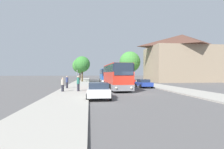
{
  "coord_description": "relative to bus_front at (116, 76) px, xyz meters",
  "views": [
    {
      "loc": [
        -4.93,
        -19.98,
        2.32
      ],
      "look_at": [
        -0.66,
        13.09,
        2.07
      ],
      "focal_mm": 28.0,
      "sensor_mm": 36.0,
      "label": 1
    }
  ],
  "objects": [
    {
      "name": "ground_plane",
      "position": [
        1.16,
        -4.75,
        -1.89
      ],
      "size": [
        300.0,
        300.0,
        0.0
      ],
      "primitive_type": "plane",
      "color": "#565454",
      "rests_on": "ground"
    },
    {
      "name": "sidewalk_left",
      "position": [
        -5.84,
        -4.75,
        -1.81
      ],
      "size": [
        4.0,
        120.0,
        0.15
      ],
      "primitive_type": "cube",
      "color": "#A39E93",
      "rests_on": "ground_plane"
    },
    {
      "name": "sidewalk_right",
      "position": [
        8.16,
        -4.75,
        -1.81
      ],
      "size": [
        4.0,
        120.0,
        0.15
      ],
      "primitive_type": "cube",
      "color": "#A39E93",
      "rests_on": "ground_plane"
    },
    {
      "name": "building_right_background",
      "position": [
        21.61,
        20.48,
        4.6
      ],
      "size": [
        18.41,
        11.79,
        12.98
      ],
      "color": "gray",
      "rests_on": "ground_plane"
    },
    {
      "name": "bus_front",
      "position": [
        0.0,
        0.0,
        0.0
      ],
      "size": [
        2.96,
        10.66,
        3.55
      ],
      "rotation": [
        0.0,
        0.0,
        0.02
      ],
      "color": "gray",
      "rests_on": "ground_plane"
    },
    {
      "name": "bus_middle",
      "position": [
        -0.08,
        14.17,
        -0.16
      ],
      "size": [
        2.9,
        10.59,
        3.23
      ],
      "rotation": [
        0.0,
        0.0,
        -0.02
      ],
      "color": "silver",
      "rests_on": "ground_plane"
    },
    {
      "name": "parked_car_left_curb",
      "position": [
        -2.96,
        -8.88,
        -1.12
      ],
      "size": [
        2.22,
        4.15,
        1.48
      ],
      "rotation": [
        0.0,
        0.0,
        -0.03
      ],
      "color": "silver",
      "rests_on": "ground_plane"
    },
    {
      "name": "parked_car_right_near",
      "position": [
        4.85,
        2.4,
        -1.17
      ],
      "size": [
        2.04,
        4.04,
        1.35
      ],
      "rotation": [
        0.0,
        0.0,
        3.16
      ],
      "color": "#233D9E",
      "rests_on": "ground_plane"
    },
    {
      "name": "parked_car_right_far",
      "position": [
        4.94,
        13.49,
        -1.19
      ],
      "size": [
        2.17,
        4.44,
        1.31
      ],
      "rotation": [
        0.0,
        0.0,
        3.17
      ],
      "color": "red",
      "rests_on": "ground_plane"
    },
    {
      "name": "bus_stop_sign",
      "position": [
        -5.3,
        -2.6,
        -0.14
      ],
      "size": [
        0.08,
        0.45,
        2.58
      ],
      "color": "gray",
      "rests_on": "sidewalk_left"
    },
    {
      "name": "pedestrian_waiting_near",
      "position": [
        -6.94,
        -3.47,
        -0.91
      ],
      "size": [
        0.36,
        0.36,
        1.66
      ],
      "rotation": [
        0.0,
        0.0,
        3.68
      ],
      "color": "#23232D",
      "rests_on": "sidewalk_left"
    },
    {
      "name": "pedestrian_waiting_far",
      "position": [
        -5.12,
        -3.31,
        -0.78
      ],
      "size": [
        0.36,
        0.36,
        1.88
      ],
      "rotation": [
        0.0,
        0.0,
        4.01
      ],
      "color": "#23232D",
      "rests_on": "sidewalk_left"
    },
    {
      "name": "pedestrian_walking_back",
      "position": [
        -7.0,
        1.07,
        -0.83
      ],
      "size": [
        0.36,
        0.36,
        1.79
      ],
      "rotation": [
        0.0,
        0.0,
        5.22
      ],
      "color": "#23232D",
      "rests_on": "sidewalk_left"
    },
    {
      "name": "tree_left_near",
      "position": [
        -6.73,
        30.63,
        2.78
      ],
      "size": [
        4.66,
        4.66,
        6.87
      ],
      "color": "#513D23",
      "rests_on": "sidewalk_left"
    },
    {
      "name": "tree_left_far",
      "position": [
        -5.69,
        21.68,
        2.81
      ],
      "size": [
        4.11,
        4.11,
        6.62
      ],
      "color": "#513D23",
      "rests_on": "sidewalk_left"
    },
    {
      "name": "tree_right_near",
      "position": [
        8.54,
        27.72,
        3.9
      ],
      "size": [
        6.4,
        6.4,
        8.85
      ],
      "color": "#47331E",
      "rests_on": "sidewalk_right"
    }
  ]
}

